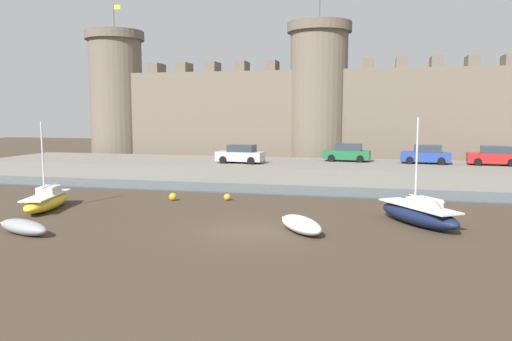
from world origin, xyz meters
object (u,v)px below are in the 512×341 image
object	(u,v)px
sailboat_near_channel_right	(419,214)
car_quay_east	(241,154)
car_quay_centre_east	(426,155)
mooring_buoy_off_centre	(227,197)
car_quay_centre_west	(494,156)
rowboat_foreground_centre	(301,224)
car_quay_west	(347,153)
sailboat_midflat_right	(47,201)
mooring_buoy_near_channel	(173,197)
rowboat_foreground_right	(23,227)

from	to	relation	value
sailboat_near_channel_right	car_quay_east	world-z (taller)	sailboat_near_channel_right
car_quay_centre_east	sailboat_near_channel_right	bearing A→B (deg)	-96.24
sailboat_near_channel_right	mooring_buoy_off_centre	xyz separation A→B (m)	(-11.75, 4.71, -0.38)
sailboat_near_channel_right	car_quay_centre_west	bearing A→B (deg)	68.01
rowboat_foreground_centre	car_quay_centre_east	distance (m)	22.88
car_quay_west	car_quay_centre_west	world-z (taller)	same
sailboat_midflat_right	car_quay_centre_west	xyz separation A→B (m)	(28.82, 19.26, 1.66)
car_quay_west	car_quay_centre_west	xyz separation A→B (m)	(12.13, -0.63, 0.00)
mooring_buoy_off_centre	mooring_buoy_near_channel	world-z (taller)	mooring_buoy_near_channel
sailboat_midflat_right	car_quay_west	size ratio (longest dim) A/B	1.30
mooring_buoy_off_centre	car_quay_centre_east	distance (m)	19.61
mooring_buoy_near_channel	car_quay_east	xyz separation A→B (m)	(1.56, 11.40, 1.95)
sailboat_midflat_right	car_quay_centre_west	size ratio (longest dim) A/B	1.30
rowboat_foreground_right	mooring_buoy_off_centre	distance (m)	13.10
car_quay_west	sailboat_midflat_right	bearing A→B (deg)	-130.00
car_quay_east	car_quay_centre_east	bearing A→B (deg)	11.97
sailboat_midflat_right	car_quay_west	bearing A→B (deg)	50.00
car_quay_centre_east	car_quay_west	bearing A→B (deg)	175.53
car_quay_east	car_quay_centre_west	xyz separation A→B (m)	(21.10, 3.23, 0.00)
rowboat_foreground_right	car_quay_east	world-z (taller)	car_quay_east
rowboat_foreground_right	car_quay_west	distance (m)	29.11
rowboat_foreground_centre	mooring_buoy_off_centre	distance (m)	9.75
rowboat_foreground_centre	sailboat_midflat_right	bearing A→B (deg)	172.38
car_quay_centre_west	car_quay_centre_east	bearing A→B (deg)	178.93
mooring_buoy_near_channel	car_quay_centre_west	world-z (taller)	car_quay_centre_west
sailboat_midflat_right	car_quay_west	xyz separation A→B (m)	(16.69, 19.88, 1.66)
mooring_buoy_off_centre	car_quay_centre_west	world-z (taller)	car_quay_centre_west
rowboat_foreground_centre	mooring_buoy_near_channel	distance (m)	11.67
car_quay_centre_west	mooring_buoy_off_centre	bearing A→B (deg)	-144.44
sailboat_near_channel_right	mooring_buoy_near_channel	bearing A→B (deg)	166.02
mooring_buoy_off_centre	car_quay_centre_west	bearing A→B (deg)	35.56
car_quay_west	rowboat_foreground_centre	bearing A→B (deg)	-92.62
mooring_buoy_near_channel	car_quay_west	size ratio (longest dim) A/B	0.12
mooring_buoy_off_centre	car_quay_centre_east	xyz separation A→B (m)	(13.77, 13.81, 1.98)
mooring_buoy_off_centre	car_quay_centre_west	size ratio (longest dim) A/B	0.11
car_quay_centre_east	rowboat_foreground_centre	bearing A→B (deg)	-109.79
rowboat_foreground_centre	car_quay_centre_west	world-z (taller)	car_quay_centre_west
sailboat_midflat_right	car_quay_west	distance (m)	26.01
car_quay_west	car_quay_centre_west	distance (m)	12.14
sailboat_near_channel_right	car_quay_west	world-z (taller)	sailboat_near_channel_right
sailboat_near_channel_right	mooring_buoy_off_centre	world-z (taller)	sailboat_near_channel_right
sailboat_near_channel_right	mooring_buoy_off_centre	bearing A→B (deg)	158.17
rowboat_foreground_right	rowboat_foreground_centre	bearing A→B (deg)	15.44
mooring_buoy_off_centre	mooring_buoy_near_channel	distance (m)	3.60
sailboat_near_channel_right	rowboat_foreground_right	bearing A→B (deg)	-160.72
sailboat_midflat_right	mooring_buoy_near_channel	world-z (taller)	sailboat_midflat_right
mooring_buoy_off_centre	mooring_buoy_near_channel	size ratio (longest dim) A/B	0.88
car_quay_east	car_quay_west	xyz separation A→B (m)	(8.97, 3.85, 0.00)
mooring_buoy_off_centre	car_quay_centre_east	world-z (taller)	car_quay_centre_east
sailboat_near_channel_right	car_quay_centre_west	world-z (taller)	sailboat_near_channel_right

